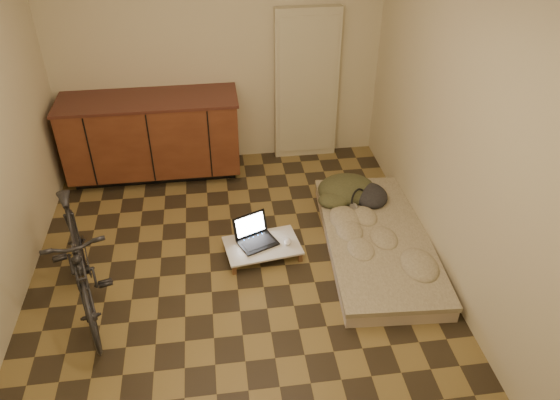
{
  "coord_description": "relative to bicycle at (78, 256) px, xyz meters",
  "views": [
    {
      "loc": [
        -0.1,
        -3.6,
        3.23
      ],
      "look_at": [
        0.42,
        0.22,
        0.55
      ],
      "focal_mm": 35.0,
      "sensor_mm": 36.0,
      "label": 1
    }
  ],
  "objects": [
    {
      "name": "room_shell",
      "position": [
        1.2,
        0.24,
        0.8
      ],
      "size": [
        3.5,
        4.0,
        2.6
      ],
      "color": "brown",
      "rests_on": "ground"
    },
    {
      "name": "cabinets",
      "position": [
        0.45,
        1.94,
        -0.04
      ],
      "size": [
        1.84,
        0.62,
        0.91
      ],
      "color": "black",
      "rests_on": "ground"
    },
    {
      "name": "appliance_panel",
      "position": [
        2.15,
        2.18,
        0.35
      ],
      "size": [
        0.7,
        0.1,
        1.7
      ],
      "primitive_type": "cube",
      "color": "beige",
      "rests_on": "ground"
    },
    {
      "name": "bicycle",
      "position": [
        0.0,
        0.0,
        0.0
      ],
      "size": [
        0.85,
        1.62,
        1.0
      ],
      "primitive_type": "imported",
      "rotation": [
        0.0,
        0.0,
        0.27
      ],
      "color": "black",
      "rests_on": "ground"
    },
    {
      "name": "futon",
      "position": [
        2.5,
        0.35,
        -0.42
      ],
      "size": [
        1.03,
        1.95,
        0.16
      ],
      "rotation": [
        0.0,
        0.0,
        -0.07
      ],
      "color": "#C0AE99",
      "rests_on": "ground"
    },
    {
      "name": "clothing_pile",
      "position": [
        2.42,
        1.0,
        -0.22
      ],
      "size": [
        0.64,
        0.55,
        0.24
      ],
      "primitive_type": null,
      "rotation": [
        0.0,
        0.0,
        -0.07
      ],
      "color": "#393B22",
      "rests_on": "futon"
    },
    {
      "name": "headphones",
      "position": [
        2.44,
        0.83,
        -0.26
      ],
      "size": [
        0.32,
        0.31,
        0.16
      ],
      "primitive_type": null,
      "rotation": [
        0.0,
        0.0,
        0.7
      ],
      "color": "black",
      "rests_on": "futon"
    },
    {
      "name": "lap_desk",
      "position": [
        1.45,
        0.42,
        -0.41
      ],
      "size": [
        0.71,
        0.52,
        0.11
      ],
      "rotation": [
        0.0,
        0.0,
        0.14
      ],
      "color": "brown",
      "rests_on": "ground"
    },
    {
      "name": "laptop",
      "position": [
        1.4,
        0.49,
        -0.34
      ],
      "size": [
        0.41,
        0.4,
        0.22
      ],
      "rotation": [
        0.0,
        0.0,
        0.4
      ],
      "color": "black",
      "rests_on": "lap_desk"
    },
    {
      "name": "mouse",
      "position": [
        1.68,
        0.41,
        -0.37
      ],
      "size": [
        0.09,
        0.12,
        0.04
      ],
      "primitive_type": "ellipsoid",
      "rotation": [
        0.0,
        0.0,
        -0.29
      ],
      "color": "white",
      "rests_on": "lap_desk"
    }
  ]
}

